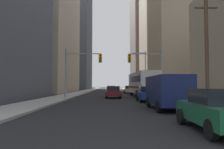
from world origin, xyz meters
TOP-DOWN VIEW (x-y plane):
  - sidewalk_left at (-6.75, 50.00)m, footprint 3.25×160.00m
  - sidewalk_right at (6.75, 50.00)m, footprint 3.25×160.00m
  - city_bus at (4.24, 28.81)m, footprint 2.91×11.58m
  - cargo_van_navy at (3.36, 12.28)m, footprint 2.16×5.22m
  - sedan_green at (3.34, 5.35)m, footprint 1.95×4.26m
  - sedan_blue at (3.33, 19.41)m, footprint 1.95×4.25m
  - sedan_maroon at (-0.00, 25.65)m, footprint 1.95×4.23m
  - sedan_grey at (-0.14, 41.42)m, footprint 1.95×4.21m
  - sedan_beige at (3.50, 41.38)m, footprint 1.96×4.27m
  - traffic_signal_near_left at (-3.82, 23.62)m, footprint 4.42×0.44m
  - traffic_signal_near_right at (3.97, 23.62)m, footprint 4.09×0.44m
  - utility_pole_right at (7.07, 14.39)m, footprint 2.20×0.28m
  - street_lamp_right at (5.46, 35.60)m, footprint 2.33×0.32m
  - building_left_mid_office at (-22.46, 50.24)m, footprint 25.78×28.00m
  - building_left_far_tower at (-21.18, 90.31)m, footprint 24.88×26.89m
  - building_right_mid_block at (16.03, 51.24)m, footprint 14.10×29.27m
  - building_right_far_highrise at (20.93, 90.11)m, footprint 23.00×22.30m

SIDE VIEW (x-z plane):
  - sidewalk_left at x=-6.75m, z-range 0.00..0.15m
  - sidewalk_right at x=6.75m, z-range 0.00..0.15m
  - sedan_green at x=3.34m, z-range 0.01..1.53m
  - sedan_blue at x=3.33m, z-range 0.01..1.53m
  - sedan_maroon at x=0.00m, z-range 0.01..1.53m
  - sedan_grey at x=-0.14m, z-range 0.01..1.53m
  - sedan_beige at x=3.50m, z-range 0.01..1.53m
  - cargo_van_navy at x=3.36m, z-range 0.16..2.42m
  - city_bus at x=4.24m, z-range 0.23..3.63m
  - traffic_signal_near_right at x=3.97m, z-range 1.06..7.06m
  - traffic_signal_near_left at x=-3.82m, z-range 1.07..7.07m
  - street_lamp_right at x=5.46m, z-range 0.78..8.28m
  - utility_pole_right at x=7.07m, z-range 0.27..9.38m
  - building_right_mid_block at x=16.03m, z-range 0.00..28.31m
  - building_left_mid_office at x=-22.46m, z-range 0.00..29.26m
  - building_right_far_highrise at x=20.93m, z-range 0.00..49.28m
  - building_left_far_tower at x=-21.18m, z-range 0.00..63.71m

